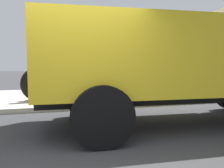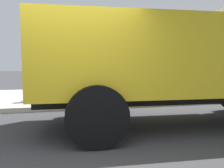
{
  "view_description": "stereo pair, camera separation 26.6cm",
  "coord_description": "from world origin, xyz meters",
  "px_view_note": "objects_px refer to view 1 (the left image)",
  "views": [
    {
      "loc": [
        -0.46,
        -3.29,
        1.48
      ],
      "look_at": [
        1.2,
        2.77,
        0.91
      ],
      "focal_mm": 38.53,
      "sensor_mm": 36.0,
      "label": 1
    },
    {
      "loc": [
        -0.2,
        -3.36,
        1.48
      ],
      "look_at": [
        1.2,
        2.77,
        0.91
      ],
      "focal_mm": 38.53,
      "sensor_mm": 36.0,
      "label": 2
    }
  ],
  "objects_px": {
    "loose_tire": "(38,84)",
    "stop_sign": "(115,55)",
    "fire_hydrant": "(33,87)",
    "dump_truck_yellow": "(195,57)"
  },
  "relations": [
    {
      "from": "loose_tire",
      "to": "dump_truck_yellow",
      "type": "distance_m",
      "value": 5.14
    },
    {
      "from": "dump_truck_yellow",
      "to": "fire_hydrant",
      "type": "bearing_deg",
      "value": 136.26
    },
    {
      "from": "fire_hydrant",
      "to": "dump_truck_yellow",
      "type": "relative_size",
      "value": 0.13
    },
    {
      "from": "fire_hydrant",
      "to": "dump_truck_yellow",
      "type": "bearing_deg",
      "value": -43.74
    },
    {
      "from": "loose_tire",
      "to": "stop_sign",
      "type": "bearing_deg",
      "value": -12.0
    },
    {
      "from": "loose_tire",
      "to": "stop_sign",
      "type": "height_order",
      "value": "stop_sign"
    },
    {
      "from": "dump_truck_yellow",
      "to": "loose_tire",
      "type": "bearing_deg",
      "value": 137.4
    },
    {
      "from": "fire_hydrant",
      "to": "dump_truck_yellow",
      "type": "height_order",
      "value": "dump_truck_yellow"
    },
    {
      "from": "stop_sign",
      "to": "dump_truck_yellow",
      "type": "bearing_deg",
      "value": -67.85
    },
    {
      "from": "stop_sign",
      "to": "dump_truck_yellow",
      "type": "relative_size",
      "value": 0.32
    }
  ]
}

